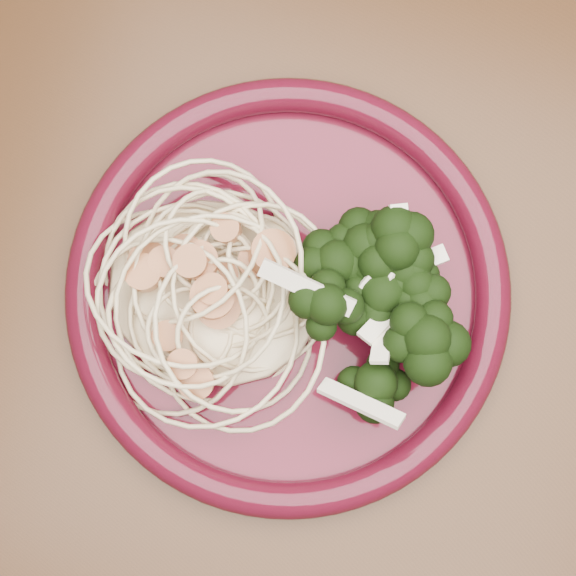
# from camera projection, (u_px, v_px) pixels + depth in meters

# --- Properties ---
(dining_table) EXTENTS (1.20, 0.80, 0.75)m
(dining_table) POSITION_uv_depth(u_px,v_px,m) (235.00, 247.00, 0.64)
(dining_table) COLOR #472814
(dining_table) RESTS_ON ground
(dinner_plate) EXTENTS (0.36, 0.36, 0.02)m
(dinner_plate) POSITION_uv_depth(u_px,v_px,m) (288.00, 290.00, 0.52)
(dinner_plate) COLOR #4D0C1B
(dinner_plate) RESTS_ON dining_table
(spaghetti_pile) EXTENTS (0.17, 0.16, 0.03)m
(spaghetti_pile) POSITION_uv_depth(u_px,v_px,m) (213.00, 289.00, 0.51)
(spaghetti_pile) COLOR beige
(spaghetti_pile) RESTS_ON dinner_plate
(scallop_cluster) EXTENTS (0.17, 0.17, 0.05)m
(scallop_cluster) POSITION_uv_depth(u_px,v_px,m) (207.00, 279.00, 0.47)
(scallop_cluster) COLOR #C57C49
(scallop_cluster) RESTS_ON spaghetti_pile
(broccoli_pile) EXTENTS (0.15, 0.19, 0.06)m
(broccoli_pile) POSITION_uv_depth(u_px,v_px,m) (382.00, 282.00, 0.50)
(broccoli_pile) COLOR black
(broccoli_pile) RESTS_ON dinner_plate
(onion_garnish) EXTENTS (0.10, 0.12, 0.06)m
(onion_garnish) POSITION_uv_depth(u_px,v_px,m) (389.00, 272.00, 0.47)
(onion_garnish) COLOR white
(onion_garnish) RESTS_ON broccoli_pile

